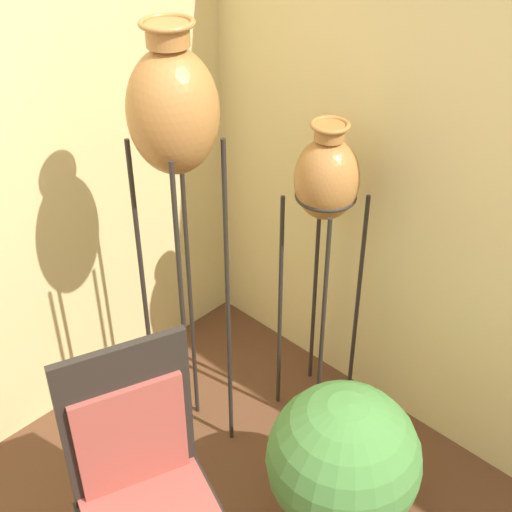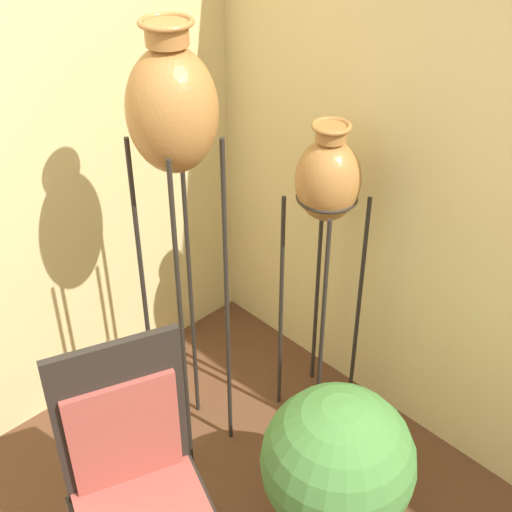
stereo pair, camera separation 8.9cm
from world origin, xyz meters
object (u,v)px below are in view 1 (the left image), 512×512
object	(u,v)px
chair	(143,478)
potted_plant	(343,466)
vase_stand_medium	(326,186)
vase_stand_tall	(174,119)

from	to	relation	value
chair	potted_plant	size ratio (longest dim) A/B	1.49
vase_stand_medium	potted_plant	xyz separation A→B (m)	(-0.53, -0.58, -0.84)
vase_stand_tall	chair	distance (m)	1.29
chair	potted_plant	bearing A→B (deg)	-9.61
chair	vase_stand_tall	bearing A→B (deg)	55.93
vase_stand_tall	vase_stand_medium	world-z (taller)	vase_stand_tall
chair	potted_plant	distance (m)	0.81
vase_stand_tall	vase_stand_medium	xyz separation A→B (m)	(0.59, -0.25, -0.41)
vase_stand_tall	potted_plant	distance (m)	1.51
vase_stand_tall	potted_plant	world-z (taller)	vase_stand_tall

